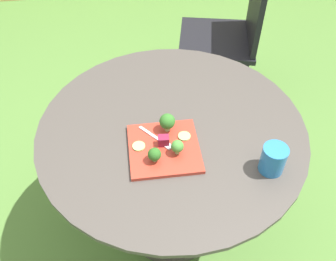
% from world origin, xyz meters
% --- Properties ---
extents(ground_plane, '(12.00, 12.00, 0.00)m').
position_xyz_m(ground_plane, '(0.00, 0.00, 0.00)').
color(ground_plane, '#4C7533').
extents(patio_table, '(1.00, 1.00, 0.70)m').
position_xyz_m(patio_table, '(0.00, 0.00, 0.48)').
color(patio_table, '#423D38').
rests_on(patio_table, ground_plane).
extents(patio_chair, '(0.52, 0.52, 0.90)m').
position_xyz_m(patio_chair, '(0.49, 0.92, 0.53)').
color(patio_chair, black).
rests_on(patio_chair, ground_plane).
extents(salad_plate, '(0.25, 0.25, 0.01)m').
position_xyz_m(salad_plate, '(-0.04, -0.11, 0.71)').
color(salad_plate, '#AD3323').
rests_on(salad_plate, patio_table).
extents(drinking_glass, '(0.08, 0.08, 0.10)m').
position_xyz_m(drinking_glass, '(0.30, -0.23, 0.75)').
color(drinking_glass, '#236BA8').
rests_on(drinking_glass, patio_table).
extents(fork, '(0.11, 0.13, 0.00)m').
position_xyz_m(fork, '(-0.06, -0.07, 0.72)').
color(fork, silver).
rests_on(fork, salad_plate).
extents(broccoli_floret_0, '(0.06, 0.06, 0.07)m').
position_xyz_m(broccoli_floret_0, '(-0.02, -0.02, 0.76)').
color(broccoli_floret_0, '#99B770').
rests_on(broccoli_floret_0, salad_plate).
extents(broccoli_floret_1, '(0.05, 0.05, 0.05)m').
position_xyz_m(broccoli_floret_1, '(-0.08, -0.16, 0.75)').
color(broccoli_floret_1, '#99B770').
rests_on(broccoli_floret_1, salad_plate).
extents(broccoli_floret_2, '(0.04, 0.04, 0.06)m').
position_xyz_m(broccoli_floret_2, '(0.00, -0.14, 0.75)').
color(broccoli_floret_2, '#99B770').
rests_on(broccoli_floret_2, salad_plate).
extents(cucumber_slice_0, '(0.04, 0.04, 0.01)m').
position_xyz_m(cucumber_slice_0, '(-0.13, -0.09, 0.72)').
color(cucumber_slice_0, '#8EB766').
rests_on(cucumber_slice_0, salad_plate).
extents(cucumber_slice_1, '(0.04, 0.04, 0.01)m').
position_xyz_m(cucumber_slice_1, '(0.04, -0.07, 0.72)').
color(cucumber_slice_1, '#8EB766').
rests_on(cucumber_slice_1, salad_plate).
extents(beet_chunk_0, '(0.04, 0.03, 0.04)m').
position_xyz_m(beet_chunk_0, '(-0.04, -0.09, 0.74)').
color(beet_chunk_0, maroon).
rests_on(beet_chunk_0, salad_plate).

